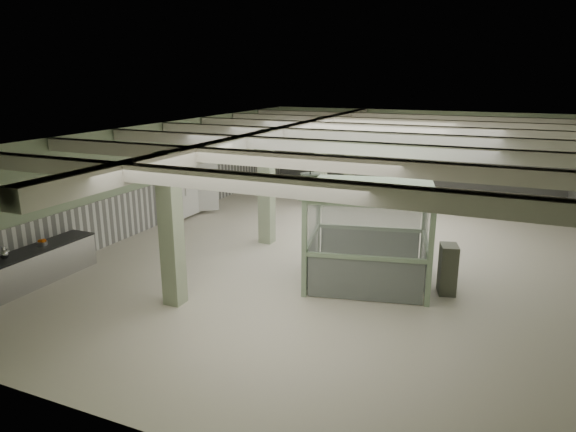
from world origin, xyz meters
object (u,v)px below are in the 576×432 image
at_px(prep_counter, 16,274).
at_px(walkin_cooler, 186,191).
at_px(filing_cabinet, 448,269).
at_px(guard_booth, 369,218).

bearing_deg(prep_counter, walkin_cooler, 90.63).
relative_size(walkin_cooler, filing_cabinet, 1.76).
distance_m(walkin_cooler, guard_booth, 8.71).
bearing_deg(walkin_cooler, prep_counter, -89.37).
relative_size(guard_booth, filing_cabinet, 2.95).
relative_size(prep_counter, walkin_cooler, 2.12).
xyz_separation_m(prep_counter, guard_booth, (7.86, 4.06, 1.27)).
xyz_separation_m(walkin_cooler, guard_booth, (7.94, -3.50, 0.73)).
xyz_separation_m(prep_counter, filing_cabinet, (9.86, 4.16, 0.16)).
bearing_deg(prep_counter, filing_cabinet, 22.88).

